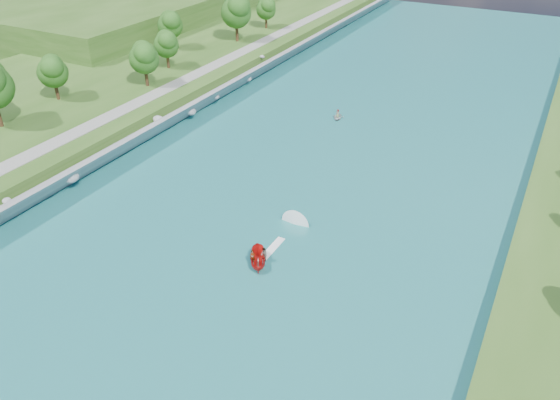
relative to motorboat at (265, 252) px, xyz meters
The scene contains 7 objects.
ground 4.76m from the motorboat, 150.22° to the right, with size 260.00×260.00×0.00m, color #2D5119.
river_water 18.15m from the motorboat, 102.98° to the left, with size 55.00×240.00×0.10m, color #1B6667.
berm_west 56.89m from the motorboat, 161.90° to the left, with size 45.00×240.00×3.50m, color #2D5119.
riprap_bank 34.10m from the motorboat, 151.42° to the left, with size 3.66×236.00×4.05m.
riverside_path 40.71m from the motorboat, 154.21° to the left, with size 3.00×200.00×0.10m, color gray.
motorboat is the anchor object (origin of this frame).
raft 40.20m from the motorboat, 101.56° to the left, with size 2.47×3.06×1.63m.
Camera 1 is at (27.94, -39.00, 36.48)m, focal length 35.00 mm.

